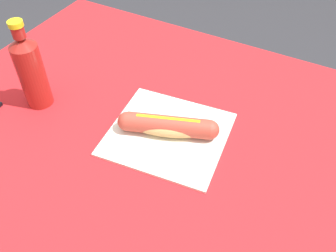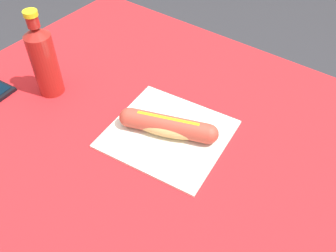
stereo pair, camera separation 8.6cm
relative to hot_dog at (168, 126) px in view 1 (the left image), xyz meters
The scene contains 4 objects.
dining_table 0.17m from the hot_dog, 39.94° to the left, with size 1.19×1.00×0.78m.
paper_wrapper 0.03m from the hot_dog, 90.00° to the left, with size 0.28×0.26×0.01m, color silver.
hot_dog is the anchor object (origin of this frame).
soda_bottle 0.37m from the hot_dog, ahead, with size 0.07×0.07×0.24m.
Camera 1 is at (-0.33, 0.50, 1.42)m, focal length 38.80 mm.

